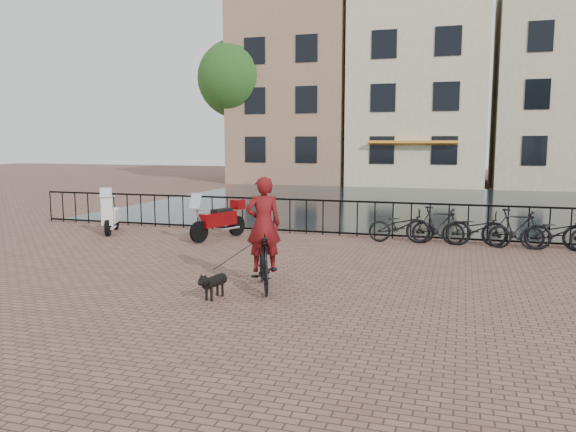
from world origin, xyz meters
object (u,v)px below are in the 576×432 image
(cyclist, at_px, (264,240))
(scooter, at_px, (111,209))
(dog, at_px, (214,285))
(motorcycle, at_px, (218,215))

(cyclist, xyz_separation_m, scooter, (-6.48, 4.74, -0.20))
(dog, relative_size, motorcycle, 0.38)
(dog, distance_m, motorcycle, 5.97)
(dog, height_order, motorcycle, motorcycle)
(cyclist, xyz_separation_m, dog, (-0.61, -0.82, -0.68))
(cyclist, bearing_deg, dog, 29.37)
(dog, xyz_separation_m, motorcycle, (-2.39, 5.46, 0.44))
(scooter, bearing_deg, cyclist, -59.97)
(dog, height_order, scooter, scooter)
(dog, xyz_separation_m, scooter, (-5.88, 5.55, 0.47))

